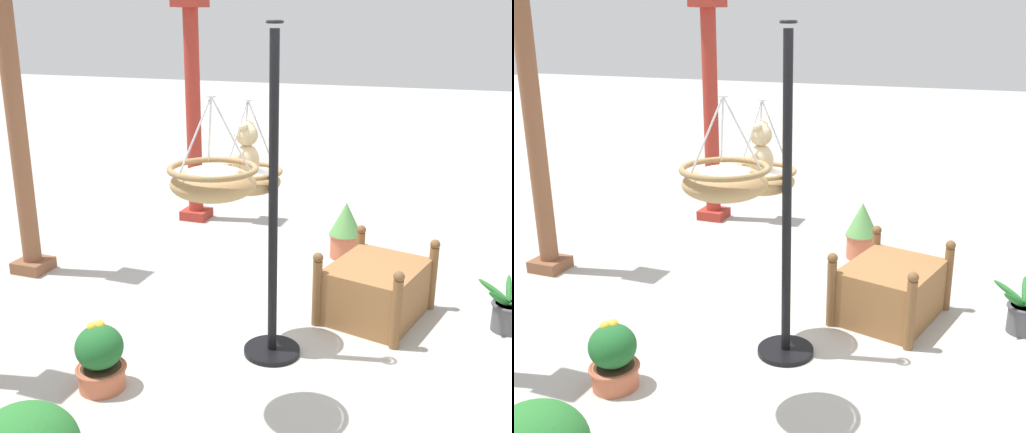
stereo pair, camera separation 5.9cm
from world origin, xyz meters
The scene contains 11 objects.
ground_plane centered at (0.00, 0.00, 0.00)m, with size 40.00×40.00×0.00m, color #ADAAA3.
display_pole_central centered at (-0.15, -0.15, 0.78)m, with size 0.44×0.44×2.50m.
hanging_basket_with_teddy centered at (0.00, 0.10, 1.35)m, with size 0.52×0.52×0.71m.
teddy_bear centered at (0.00, 0.13, 1.54)m, with size 0.30×0.27×0.44m.
hanging_basket_left_high centered at (-0.96, -0.03, 1.58)m, with size 0.54×0.54×0.62m.
greenhouse_pillar_left centered at (2.75, 1.87, 1.32)m, with size 0.36×0.36×2.73m.
greenhouse_pillar_right centered at (0.57, 2.71, 1.40)m, with size 0.35×0.35×2.90m.
wooden_planter_box centered at (0.75, -0.80, 0.26)m, with size 1.08×0.98×0.66m.
potted_plant_flowering_red centered at (2.05, -0.25, 0.32)m, with size 0.35×0.35×0.63m.
potted_plant_bushy_green centered at (0.87, -1.88, 0.17)m, with size 0.48×0.56×0.42m.
potted_plant_trailing_ivy centered at (-1.01, 0.84, 0.24)m, with size 0.36×0.36×0.51m.
Camera 1 is at (-4.20, -1.48, 2.50)m, focal length 43.06 mm.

